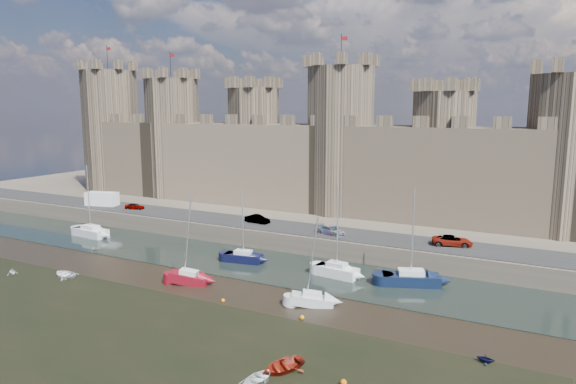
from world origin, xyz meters
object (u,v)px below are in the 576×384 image
(car_2, at_px, (331,230))
(sailboat_4, at_px, (189,277))
(car_0, at_px, (135,206))
(sailboat_1, at_px, (243,257))
(sailboat_3, at_px, (411,278))
(sailboat_5, at_px, (312,299))
(sailboat_0, at_px, (91,231))
(car_3, at_px, (452,241))
(sailboat_2, at_px, (337,270))
(car_1, at_px, (257,219))
(van, at_px, (102,199))

(car_2, distance_m, sailboat_4, 20.79)
(car_0, height_order, sailboat_1, sailboat_1)
(sailboat_3, relative_size, sailboat_5, 1.20)
(sailboat_0, distance_m, sailboat_1, 27.36)
(car_3, height_order, sailboat_4, sailboat_4)
(car_3, distance_m, sailboat_2, 15.32)
(sailboat_5, bearing_deg, car_0, 130.78)
(sailboat_0, relative_size, sailboat_3, 1.00)
(car_2, xyz_separation_m, car_3, (15.34, 1.61, 0.06))
(car_2, xyz_separation_m, sailboat_4, (-9.16, -18.51, -2.37))
(sailboat_4, bearing_deg, car_1, 81.48)
(car_2, distance_m, sailboat_5, 18.95)
(car_3, xyz_separation_m, sailboat_2, (-10.88, -10.52, -2.32))
(car_0, bearing_deg, sailboat_4, -138.83)
(sailboat_3, bearing_deg, car_2, 127.22)
(car_3, height_order, sailboat_3, sailboat_3)
(car_1, height_order, sailboat_0, sailboat_0)
(sailboat_1, bearing_deg, car_2, 38.92)
(car_0, bearing_deg, sailboat_5, -127.20)
(car_1, relative_size, sailboat_2, 0.36)
(car_3, relative_size, sailboat_0, 0.45)
(car_2, height_order, sailboat_4, sailboat_4)
(sailboat_0, bearing_deg, car_3, 15.49)
(sailboat_1, xyz_separation_m, sailboat_3, (20.80, 1.36, 0.06))
(car_1, distance_m, sailboat_5, 26.33)
(sailboat_4, height_order, sailboat_5, sailboat_4)
(car_1, xyz_separation_m, car_2, (12.22, -1.33, -0.02))
(car_2, bearing_deg, car_3, -70.85)
(car_1, relative_size, sailboat_5, 0.43)
(car_0, bearing_deg, car_1, -101.26)
(van, xyz_separation_m, sailboat_2, (47.36, -9.53, -2.84))
(car_2, xyz_separation_m, sailboat_5, (5.53, -17.97, -2.44))
(sailboat_1, bearing_deg, car_1, 102.29)
(car_1, distance_m, car_3, 27.56)
(van, bearing_deg, sailboat_2, -26.33)
(sailboat_0, relative_size, sailboat_4, 1.07)
(sailboat_2, distance_m, sailboat_5, 9.12)
(sailboat_1, height_order, sailboat_4, sailboat_4)
(car_0, distance_m, car_1, 23.34)
(car_1, bearing_deg, car_3, -83.27)
(car_3, xyz_separation_m, sailboat_4, (-24.50, -20.12, -2.43))
(car_0, height_order, sailboat_0, sailboat_0)
(sailboat_5, bearing_deg, sailboat_2, 71.99)
(car_1, relative_size, sailboat_3, 0.35)
(van, height_order, sailboat_2, sailboat_2)
(car_3, relative_size, van, 0.88)
(sailboat_0, bearing_deg, sailboat_4, -16.48)
(sailboat_2, bearing_deg, van, 174.64)
(car_3, distance_m, sailboat_4, 31.80)
(car_1, distance_m, sailboat_1, 11.44)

